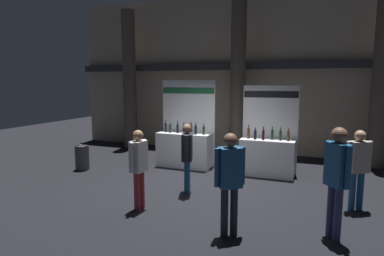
# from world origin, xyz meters

# --- Properties ---
(ground_plane) EXTENTS (26.59, 26.59, 0.00)m
(ground_plane) POSITION_xyz_m (0.00, 0.00, 0.00)
(ground_plane) COLOR black
(hall_colonnade) EXTENTS (13.29, 1.18, 5.61)m
(hall_colonnade) POSITION_xyz_m (0.00, 4.32, 2.78)
(hall_colonnade) COLOR tan
(hall_colonnade) RESTS_ON ground_plane
(exhibitor_booth_0) EXTENTS (1.69, 0.71, 2.58)m
(exhibitor_booth_0) POSITION_xyz_m (-1.12, 1.65, 0.64)
(exhibitor_booth_0) COLOR white
(exhibitor_booth_0) RESTS_ON ground_plane
(exhibitor_booth_1) EXTENTS (1.50, 0.66, 2.43)m
(exhibitor_booth_1) POSITION_xyz_m (1.33, 1.61, 0.61)
(exhibitor_booth_1) COLOR white
(exhibitor_booth_1) RESTS_ON ground_plane
(trash_bin) EXTENTS (0.40, 0.40, 0.71)m
(trash_bin) POSITION_xyz_m (-3.76, 0.23, 0.35)
(trash_bin) COLOR #38383D
(trash_bin) RESTS_ON ground_plane
(visitor_0) EXTENTS (0.43, 0.42, 1.72)m
(visitor_0) POSITION_xyz_m (1.25, -2.20, 1.02)
(visitor_0) COLOR #23232D
(visitor_0) RESTS_ON ground_plane
(visitor_1) EXTENTS (0.49, 0.39, 1.60)m
(visitor_1) POSITION_xyz_m (3.32, -0.26, 0.95)
(visitor_1) COLOR navy
(visitor_1) RESTS_ON ground_plane
(visitor_2) EXTENTS (0.35, 0.58, 1.59)m
(visitor_2) POSITION_xyz_m (-0.17, -0.51, 0.95)
(visitor_2) COLOR navy
(visitor_2) RESTS_ON ground_plane
(visitor_3) EXTENTS (0.39, 0.45, 1.83)m
(visitor_3) POSITION_xyz_m (2.85, -1.72, 1.09)
(visitor_3) COLOR navy
(visitor_3) RESTS_ON ground_plane
(visitor_5) EXTENTS (0.27, 0.49, 1.60)m
(visitor_5) POSITION_xyz_m (-0.71, -1.74, 0.93)
(visitor_5) COLOR maroon
(visitor_5) RESTS_ON ground_plane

